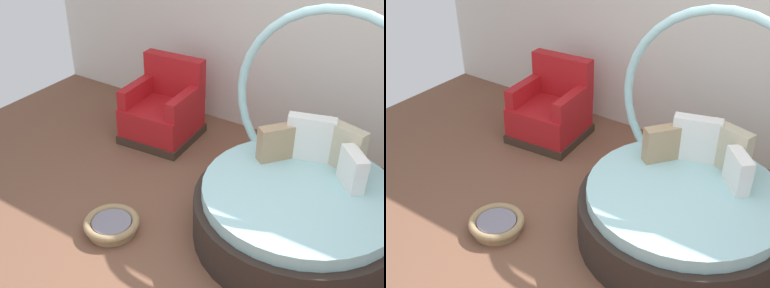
# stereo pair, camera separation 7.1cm
# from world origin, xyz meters

# --- Properties ---
(ground_plane) EXTENTS (8.00, 8.00, 0.02)m
(ground_plane) POSITION_xyz_m (0.00, 0.00, -0.01)
(ground_plane) COLOR brown
(back_wall) EXTENTS (8.00, 0.12, 2.97)m
(back_wall) POSITION_xyz_m (0.00, 2.27, 1.49)
(back_wall) COLOR silver
(back_wall) RESTS_ON ground_plane
(round_daybed) EXTENTS (1.83, 1.83, 1.97)m
(round_daybed) POSITION_xyz_m (0.32, 0.73, 0.38)
(round_daybed) COLOR #2D231E
(round_daybed) RESTS_ON ground_plane
(red_armchair) EXTENTS (0.86, 0.86, 0.94)m
(red_armchair) POSITION_xyz_m (-1.72, 1.46, 0.33)
(red_armchair) COLOR #38281E
(red_armchair) RESTS_ON ground_plane
(pet_basket) EXTENTS (0.51, 0.51, 0.13)m
(pet_basket) POSITION_xyz_m (-1.10, -0.20, 0.07)
(pet_basket) COLOR #9E7F56
(pet_basket) RESTS_ON ground_plane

